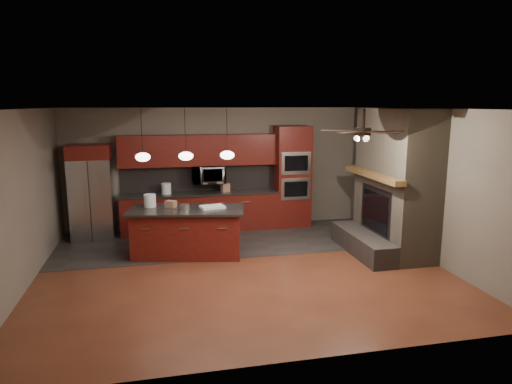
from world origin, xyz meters
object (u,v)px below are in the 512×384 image
object	(u,v)px
white_bucket	(150,201)
counter_bucket	(166,188)
oven_tower	(292,177)
kitchen_island	(187,232)
microwave	(208,174)
paint_can	(185,207)
refrigerator	(92,192)
paint_tray	(212,207)
counter_box	(225,188)
cardboard_box	(171,204)

from	to	relation	value
white_bucket	counter_bucket	bearing A→B (deg)	75.91
oven_tower	kitchen_island	distance (m)	3.18
microwave	paint_can	distance (m)	2.00
paint_can	refrigerator	bearing A→B (deg)	137.22
refrigerator	paint_can	bearing A→B (deg)	-42.78
microwave	counter_bucket	bearing A→B (deg)	-177.01
white_bucket	counter_bucket	xyz separation A→B (m)	(0.34, 1.37, -0.02)
kitchen_island	microwave	bearing A→B (deg)	81.20
microwave	oven_tower	bearing A→B (deg)	-1.66
paint_tray	counter_box	world-z (taller)	counter_box
microwave	kitchen_island	bearing A→B (deg)	-109.63
microwave	paint_tray	world-z (taller)	microwave
refrigerator	oven_tower	bearing A→B (deg)	0.94
refrigerator	cardboard_box	world-z (taller)	refrigerator
paint_tray	refrigerator	bearing A→B (deg)	133.20
kitchen_island	counter_bucket	bearing A→B (deg)	111.98
refrigerator	paint_can	xyz separation A→B (m)	(1.87, -1.73, -0.04)
counter_bucket	cardboard_box	bearing A→B (deg)	-88.13
counter_box	kitchen_island	bearing A→B (deg)	-139.33
kitchen_island	cardboard_box	bearing A→B (deg)	153.60
oven_tower	cardboard_box	distance (m)	3.24
paint_can	cardboard_box	bearing A→B (deg)	126.37
cardboard_box	paint_tray	bearing A→B (deg)	16.09
white_bucket	counter_box	size ratio (longest dim) A/B	1.24
oven_tower	white_bucket	bearing A→B (deg)	-157.42
microwave	kitchen_island	xyz separation A→B (m)	(-0.62, -1.75, -0.83)
paint_tray	counter_bucket	distance (m)	1.92
white_bucket	paint_can	world-z (taller)	white_bucket
microwave	paint_can	bearing A→B (deg)	-109.61
microwave	white_bucket	world-z (taller)	microwave
paint_can	counter_bucket	xyz separation A→B (m)	(-0.29, 1.81, 0.04)
refrigerator	paint_can	world-z (taller)	refrigerator
microwave	counter_bucket	xyz separation A→B (m)	(-0.96, -0.05, -0.28)
cardboard_box	counter_bucket	world-z (taller)	counter_bucket
kitchen_island	refrigerator	bearing A→B (deg)	150.63
kitchen_island	counter_bucket	size ratio (longest dim) A/B	9.56
refrigerator	paint_tray	world-z (taller)	refrigerator
counter_bucket	counter_box	size ratio (longest dim) A/B	1.22
paint_tray	cardboard_box	distance (m)	0.81
oven_tower	refrigerator	bearing A→B (deg)	-179.06
kitchen_island	paint_tray	bearing A→B (deg)	6.72
kitchen_island	counter_bucket	xyz separation A→B (m)	(-0.33, 1.70, 0.56)
white_bucket	counter_bucket	world-z (taller)	white_bucket
oven_tower	paint_can	size ratio (longest dim) A/B	13.34
white_bucket	paint_can	xyz separation A→B (m)	(0.64, -0.44, -0.06)
microwave	counter_box	xyz separation A→B (m)	(0.37, -0.10, -0.30)
counter_bucket	kitchen_island	bearing A→B (deg)	-78.86
oven_tower	counter_box	size ratio (longest dim) A/B	11.97
oven_tower	cardboard_box	bearing A→B (deg)	-152.97
cardboard_box	paint_can	bearing A→B (deg)	-19.47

